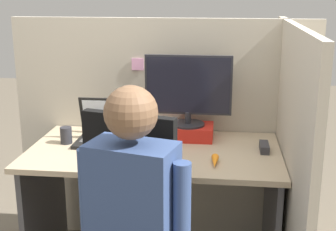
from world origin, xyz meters
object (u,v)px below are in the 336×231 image
at_px(paper_box, 188,132).
at_px(carrot_toy, 215,162).
at_px(monitor, 188,89).
at_px(person, 134,223).
at_px(laptop, 106,134).
at_px(pen_cup, 66,135).
at_px(stapler, 264,147).

xyz_separation_m(paper_box, carrot_toy, (0.17, -0.42, -0.02)).
distance_m(monitor, person, 1.10).
height_order(monitor, carrot_toy, monitor).
bearing_deg(person, paper_box, 83.10).
height_order(paper_box, person, person).
relative_size(laptop, person, 0.26).
bearing_deg(pen_cup, laptop, 11.34).
distance_m(monitor, carrot_toy, 0.54).
height_order(carrot_toy, person, person).
height_order(carrot_toy, pen_cup, pen_cup).
bearing_deg(paper_box, laptop, -164.00).
relative_size(carrot_toy, person, 0.13).
xyz_separation_m(carrot_toy, person, (-0.30, -0.62, -0.03)).
bearing_deg(stapler, laptop, 177.36).
distance_m(carrot_toy, pen_cup, 0.89).
bearing_deg(laptop, stapler, -2.64).
bearing_deg(laptop, monitor, 16.32).
bearing_deg(pen_cup, person, -57.03).
distance_m(monitor, pen_cup, 0.75).
relative_size(monitor, laptop, 1.51).
bearing_deg(laptop, pen_cup, -168.66).
xyz_separation_m(monitor, carrot_toy, (0.17, -0.43, -0.28)).
relative_size(paper_box, monitor, 0.59).
relative_size(laptop, stapler, 2.39).
xyz_separation_m(paper_box, pen_cup, (-0.69, -0.18, 0.01)).
xyz_separation_m(monitor, pen_cup, (-0.69, -0.18, -0.25)).
bearing_deg(paper_box, monitor, 90.00).
bearing_deg(paper_box, stapler, -21.72).
xyz_separation_m(monitor, laptop, (-0.46, -0.14, -0.25)).
distance_m(monitor, stapler, 0.55).
height_order(paper_box, carrot_toy, paper_box).
height_order(person, pen_cup, person).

